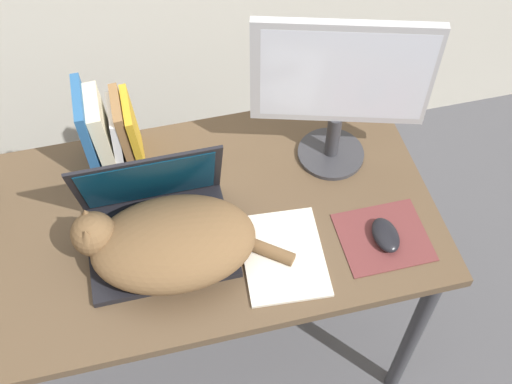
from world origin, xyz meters
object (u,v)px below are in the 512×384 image
book_row (109,133)px  notepad (283,255)px  cat (168,242)px  computer_mouse (386,235)px  laptop (157,223)px  external_monitor (340,87)px

book_row → notepad: bearing=-47.7°
notepad → book_row: bearing=132.3°
cat → computer_mouse: size_ratio=4.97×
cat → book_row: book_row is taller
computer_mouse → notepad: computer_mouse is taller
cat → computer_mouse: 0.51m
laptop → computer_mouse: size_ratio=3.41×
cat → external_monitor: size_ratio=1.14×
book_row → cat: bearing=-74.2°
cat → book_row: size_ratio=1.99×
laptop → external_monitor: (0.48, 0.15, 0.20)m
notepad → laptop: bearing=155.2°
laptop → external_monitor: 0.53m
computer_mouse → cat: bearing=172.3°
cat → notepad: bearing=-12.7°
cat → external_monitor: 0.54m
cat → book_row: 0.34m
external_monitor → notepad: external_monitor is taller
laptop → cat: laptop is taller
book_row → notepad: 0.53m
computer_mouse → book_row: book_row is taller
book_row → notepad: (0.35, -0.38, -0.10)m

